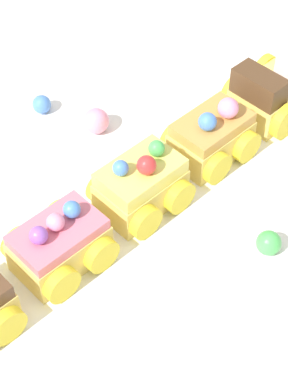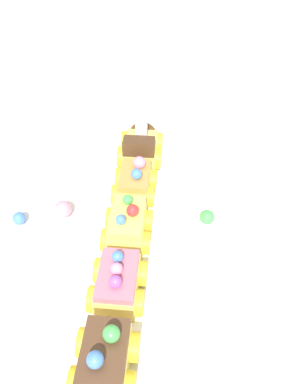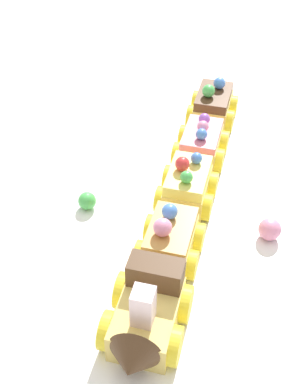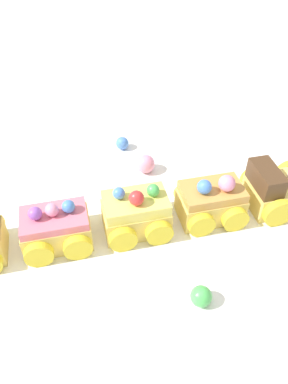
{
  "view_description": "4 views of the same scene",
  "coord_description": "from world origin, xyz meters",
  "px_view_note": "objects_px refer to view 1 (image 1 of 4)",
  "views": [
    {
      "loc": [
        -0.21,
        -0.34,
        0.47
      ],
      "look_at": [
        -0.03,
        -0.02,
        0.06
      ],
      "focal_mm": 60.0,
      "sensor_mm": 36.0,
      "label": 1
    },
    {
      "loc": [
        -0.36,
        -0.14,
        0.44
      ],
      "look_at": [
        0.01,
        -0.0,
        0.08
      ],
      "focal_mm": 35.0,
      "sensor_mm": 36.0,
      "label": 2
    },
    {
      "loc": [
        0.45,
        0.22,
        0.47
      ],
      "look_at": [
        0.03,
        -0.03,
        0.05
      ],
      "focal_mm": 50.0,
      "sensor_mm": 36.0,
      "label": 3
    },
    {
      "loc": [
        0.0,
        -0.31,
        0.36
      ],
      "look_at": [
        -0.01,
        0.04,
        0.05
      ],
      "focal_mm": 35.0,
      "sensor_mm": 36.0,
      "label": 4
    }
  ],
  "objects_px": {
    "cake_car_strawberry": "(59,245)",
    "cake_car_lemon": "(141,186)",
    "cake_train_locomotive": "(280,88)",
    "gumball_green": "(269,243)",
    "gumball_blue": "(42,104)",
    "gumball_pink": "(96,121)",
    "cake_car_caramel": "(211,137)"
  },
  "relations": [
    {
      "from": "cake_car_strawberry",
      "to": "gumball_blue",
      "type": "relative_size",
      "value": 4.52
    },
    {
      "from": "cake_car_lemon",
      "to": "cake_car_strawberry",
      "type": "height_order",
      "value": "cake_car_lemon"
    },
    {
      "from": "gumball_blue",
      "to": "cake_car_lemon",
      "type": "bearing_deg",
      "value": -79.88
    },
    {
      "from": "gumball_green",
      "to": "cake_car_caramel",
      "type": "bearing_deg",
      "value": 80.63
    },
    {
      "from": "cake_car_strawberry",
      "to": "gumball_blue",
      "type": "height_order",
      "value": "cake_car_strawberry"
    },
    {
      "from": "cake_car_lemon",
      "to": "gumball_pink",
      "type": "xyz_separation_m",
      "value": [
        0.01,
        0.11,
        -0.01
      ]
    },
    {
      "from": "cake_car_caramel",
      "to": "cake_car_lemon",
      "type": "relative_size",
      "value": 1.0
    },
    {
      "from": "cake_car_lemon",
      "to": "gumball_blue",
      "type": "relative_size",
      "value": 4.52
    },
    {
      "from": "gumball_pink",
      "to": "cake_car_strawberry",
      "type": "bearing_deg",
      "value": -126.34
    },
    {
      "from": "cake_train_locomotive",
      "to": "gumball_green",
      "type": "relative_size",
      "value": 5.6
    },
    {
      "from": "gumball_blue",
      "to": "gumball_pink",
      "type": "relative_size",
      "value": 0.74
    },
    {
      "from": "cake_car_strawberry",
      "to": "gumball_pink",
      "type": "relative_size",
      "value": 3.37
    },
    {
      "from": "cake_train_locomotive",
      "to": "gumball_blue",
      "type": "bearing_deg",
      "value": 138.26
    },
    {
      "from": "cake_car_lemon",
      "to": "gumball_green",
      "type": "height_order",
      "value": "cake_car_lemon"
    },
    {
      "from": "cake_train_locomotive",
      "to": "gumball_blue",
      "type": "xyz_separation_m",
      "value": [
        -0.23,
        0.11,
        -0.01
      ]
    },
    {
      "from": "gumball_pink",
      "to": "cake_car_lemon",
      "type": "bearing_deg",
      "value": -94.22
    },
    {
      "from": "cake_train_locomotive",
      "to": "cake_car_lemon",
      "type": "height_order",
      "value": "cake_train_locomotive"
    },
    {
      "from": "cake_car_strawberry",
      "to": "gumball_green",
      "type": "xyz_separation_m",
      "value": [
        0.17,
        -0.08,
        -0.01
      ]
    },
    {
      "from": "cake_train_locomotive",
      "to": "gumball_green",
      "type": "xyz_separation_m",
      "value": [
        -0.13,
        -0.16,
        -0.01
      ]
    },
    {
      "from": "cake_car_strawberry",
      "to": "cake_car_lemon",
      "type": "bearing_deg",
      "value": -0.03
    },
    {
      "from": "cake_car_strawberry",
      "to": "gumball_pink",
      "type": "xyz_separation_m",
      "value": [
        0.1,
        0.14,
        -0.01
      ]
    },
    {
      "from": "cake_car_caramel",
      "to": "gumball_pink",
      "type": "bearing_deg",
      "value": 119.01
    },
    {
      "from": "cake_train_locomotive",
      "to": "gumball_green",
      "type": "height_order",
      "value": "cake_train_locomotive"
    },
    {
      "from": "cake_car_strawberry",
      "to": "gumball_blue",
      "type": "bearing_deg",
      "value": 56.95
    },
    {
      "from": "gumball_blue",
      "to": "gumball_pink",
      "type": "bearing_deg",
      "value": -55.58
    },
    {
      "from": "cake_train_locomotive",
      "to": "gumball_blue",
      "type": "distance_m",
      "value": 0.26
    },
    {
      "from": "gumball_blue",
      "to": "gumball_pink",
      "type": "distance_m",
      "value": 0.07
    },
    {
      "from": "cake_car_strawberry",
      "to": "cake_train_locomotive",
      "type": "bearing_deg",
      "value": -0.0
    },
    {
      "from": "gumball_green",
      "to": "cake_car_strawberry",
      "type": "bearing_deg",
      "value": 154.67
    },
    {
      "from": "cake_train_locomotive",
      "to": "cake_car_lemon",
      "type": "xyz_separation_m",
      "value": [
        -0.2,
        -0.05,
        -0.0
      ]
    },
    {
      "from": "gumball_blue",
      "to": "cake_car_strawberry",
      "type": "bearing_deg",
      "value": -107.97
    },
    {
      "from": "cake_train_locomotive",
      "to": "gumball_pink",
      "type": "relative_size",
      "value": 4.64
    }
  ]
}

